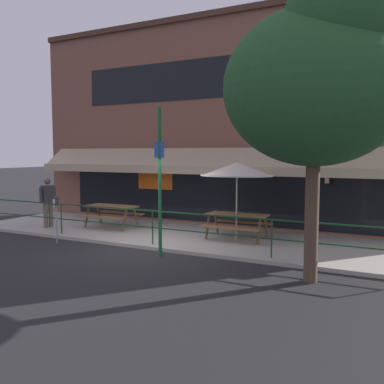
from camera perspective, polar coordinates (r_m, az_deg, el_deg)
ground_plane at (r=11.97m, az=-6.05°, el=-7.67°), size 120.00×120.00×0.00m
patio_deck at (r=13.63m, az=-1.36°, el=-5.85°), size 15.00×4.00×0.10m
restaurant_building at (r=15.40m, az=2.68°, el=9.18°), size 15.00×1.60×7.52m
patio_railing at (r=12.07m, az=-5.29°, el=-3.70°), size 13.84×0.04×0.97m
picnic_table_left at (r=14.99m, az=-10.72°, el=-2.39°), size 1.80×1.42×0.76m
picnic_table_centre at (r=12.77m, az=5.97°, el=-3.63°), size 1.80×1.42×0.76m
patio_umbrella_centre at (r=12.61m, az=6.00°, el=2.99°), size 2.14×2.14×2.38m
pedestrian_walking at (r=15.53m, az=-18.67°, el=-1.01°), size 0.31×0.61×1.71m
parking_meter_near at (r=13.17m, az=-17.68°, el=-1.64°), size 0.15×0.16×1.42m
street_sign_pole at (r=10.92m, az=-4.32°, el=1.53°), size 0.28×0.09×3.81m
street_tree_curbside at (r=9.03m, az=16.70°, el=14.64°), size 3.72×3.35×6.11m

